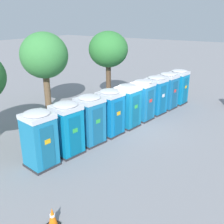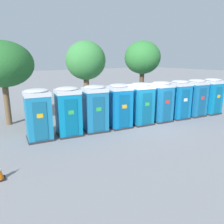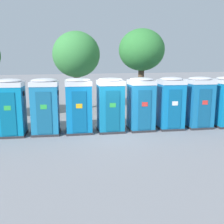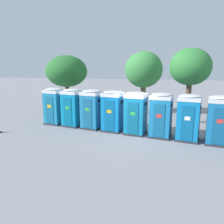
% 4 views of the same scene
% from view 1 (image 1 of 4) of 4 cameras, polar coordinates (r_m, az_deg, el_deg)
% --- Properties ---
extents(ground_plane, '(120.00, 120.00, 0.00)m').
position_cam_1_polar(ground_plane, '(15.58, 4.09, -3.27)').
color(ground_plane, gray).
extents(portapotty_0, '(1.36, 1.36, 2.54)m').
position_cam_1_polar(portapotty_0, '(11.56, -15.51, -5.66)').
color(portapotty_0, '#2D2D33').
rests_on(portapotty_0, ground).
extents(portapotty_1, '(1.39, 1.38, 2.54)m').
position_cam_1_polar(portapotty_1, '(12.33, -9.75, -3.53)').
color(portapotty_1, '#2D2D33').
rests_on(portapotty_1, ground).
extents(portapotty_2, '(1.43, 1.40, 2.54)m').
position_cam_1_polar(portapotty_2, '(13.23, -4.78, -1.62)').
color(portapotty_2, '#2D2D33').
rests_on(portapotty_2, ground).
extents(portapotty_3, '(1.36, 1.35, 2.54)m').
position_cam_1_polar(portapotty_3, '(14.21, -0.37, 0.00)').
color(portapotty_3, '#2D2D33').
rests_on(portapotty_3, ground).
extents(portapotty_4, '(1.35, 1.35, 2.54)m').
position_cam_1_polar(portapotty_4, '(15.27, 3.46, 1.41)').
color(portapotty_4, '#2D2D33').
rests_on(portapotty_4, ground).
extents(portapotty_5, '(1.32, 1.34, 2.54)m').
position_cam_1_polar(portapotty_5, '(16.41, 6.69, 2.64)').
color(portapotty_5, '#2D2D33').
rests_on(portapotty_5, ground).
extents(portapotty_6, '(1.37, 1.38, 2.54)m').
position_cam_1_polar(portapotty_6, '(17.61, 9.50, 3.71)').
color(portapotty_6, '#2D2D33').
rests_on(portapotty_6, ground).
extents(portapotty_7, '(1.36, 1.34, 2.54)m').
position_cam_1_polar(portapotty_7, '(18.84, 11.98, 4.62)').
color(portapotty_7, '#2D2D33').
rests_on(portapotty_7, ground).
extents(portapotty_8, '(1.33, 1.33, 2.54)m').
position_cam_1_polar(portapotty_8, '(20.09, 14.24, 5.40)').
color(portapotty_8, '#2D2D33').
rests_on(portapotty_8, ground).
extents(street_tree_1, '(2.80, 2.80, 5.24)m').
position_cam_1_polar(street_tree_1, '(19.12, -0.81, 13.34)').
color(street_tree_1, brown).
rests_on(street_tree_1, ground).
extents(street_tree_2, '(3.16, 3.16, 5.26)m').
position_cam_1_polar(street_tree_2, '(18.29, -14.54, 11.71)').
color(street_tree_2, brown).
rests_on(street_tree_2, ground).
extents(traffic_cone, '(0.36, 0.36, 0.64)m').
position_cam_1_polar(traffic_cone, '(8.94, -12.83, -21.36)').
color(traffic_cone, black).
rests_on(traffic_cone, ground).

